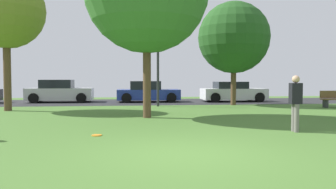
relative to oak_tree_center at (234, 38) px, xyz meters
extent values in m
plane|color=#47702D|center=(-5.04, -12.58, -3.94)|extent=(44.00, 44.00, 0.00)
cube|color=#28282B|center=(-5.04, 3.42, -3.94)|extent=(44.00, 6.40, 0.01)
cylinder|color=brown|center=(0.00, 0.00, -2.59)|extent=(0.31, 0.31, 2.69)
sphere|color=#23511E|center=(0.00, 0.00, 0.01)|extent=(4.17, 4.17, 4.17)
cylinder|color=brown|center=(-5.43, -5.92, -2.20)|extent=(0.31, 0.31, 3.47)
cylinder|color=brown|center=(-11.90, -2.19, -2.17)|extent=(0.35, 0.35, 3.54)
sphere|color=olive|center=(-11.90, -2.19, 0.87)|extent=(3.64, 3.64, 3.64)
cylinder|color=slate|center=(-1.41, -10.13, -3.54)|extent=(0.14, 0.14, 0.80)
cylinder|color=slate|center=(-1.41, -9.97, -3.54)|extent=(0.14, 0.14, 0.80)
cube|color=black|center=(-1.41, -10.05, -2.83)|extent=(0.32, 0.22, 0.60)
sphere|color=tan|center=(-1.41, -10.05, -2.42)|extent=(0.22, 0.22, 0.22)
cylinder|color=orange|center=(-7.03, -10.04, -3.93)|extent=(0.27, 0.27, 0.03)
cube|color=#B7B7BC|center=(-10.58, 3.79, -3.40)|extent=(4.19, 1.85, 0.78)
cube|color=black|center=(-10.79, 3.79, -2.73)|extent=(2.01, 1.63, 0.55)
cylinder|color=black|center=(-9.11, 4.72, -3.62)|extent=(0.64, 0.22, 0.64)
cylinder|color=black|center=(-9.11, 2.87, -3.62)|extent=(0.64, 0.22, 0.64)
cylinder|color=black|center=(-12.04, 4.72, -3.62)|extent=(0.64, 0.22, 0.64)
cylinder|color=black|center=(-12.04, 2.87, -3.62)|extent=(0.64, 0.22, 0.64)
cube|color=#233893|center=(-4.79, 3.39, -3.45)|extent=(4.14, 1.87, 0.68)
cube|color=black|center=(-5.00, 3.39, -2.83)|extent=(1.99, 1.64, 0.56)
cylinder|color=black|center=(-3.34, 4.32, -3.62)|extent=(0.64, 0.22, 0.64)
cylinder|color=black|center=(-3.34, 2.46, -3.62)|extent=(0.64, 0.22, 0.64)
cylinder|color=black|center=(-6.24, 4.32, -3.62)|extent=(0.64, 0.22, 0.64)
cylinder|color=black|center=(-6.24, 2.46, -3.62)|extent=(0.64, 0.22, 0.64)
cube|color=white|center=(1.00, 3.06, -3.42)|extent=(4.28, 1.83, 0.74)
cube|color=black|center=(0.78, 3.06, -2.82)|extent=(2.06, 1.61, 0.46)
cylinder|color=black|center=(2.50, 3.98, -3.62)|extent=(0.64, 0.22, 0.64)
cylinder|color=black|center=(2.50, 2.15, -3.62)|extent=(0.64, 0.22, 0.64)
cylinder|color=black|center=(-0.50, 3.98, -3.62)|extent=(0.64, 0.22, 0.64)
cylinder|color=black|center=(-0.50, 2.15, -3.62)|extent=(0.64, 0.22, 0.64)
cube|color=brown|center=(4.89, -2.42, -3.49)|extent=(1.60, 0.44, 0.06)
cube|color=brown|center=(4.89, -2.22, -3.24)|extent=(1.60, 0.06, 0.40)
cube|color=#333338|center=(4.29, -2.42, -3.71)|extent=(0.10, 0.40, 0.45)
cylinder|color=#2D2D33|center=(-4.49, -0.38, -1.69)|extent=(0.14, 0.14, 4.50)
camera|label=1|loc=(-6.23, -19.21, -2.42)|focal=36.15mm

